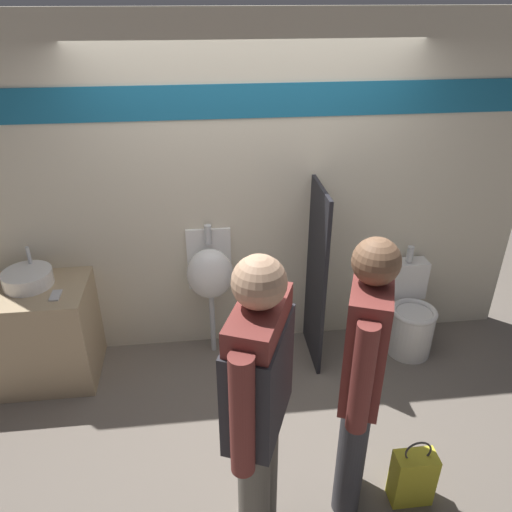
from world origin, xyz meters
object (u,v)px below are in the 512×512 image
at_px(person_in_vest, 259,397).
at_px(person_with_lanyard, 362,373).
at_px(urinal_near_counter, 210,273).
at_px(sink_basin, 28,278).
at_px(cell_phone, 56,295).
at_px(toilet, 410,317).
at_px(shopping_bag, 413,477).

height_order(person_in_vest, person_with_lanyard, person_in_vest).
height_order(urinal_near_counter, person_with_lanyard, person_with_lanyard).
bearing_deg(sink_basin, person_in_vest, -46.16).
height_order(cell_phone, urinal_near_counter, urinal_near_counter).
bearing_deg(cell_phone, toilet, 2.63).
relative_size(person_in_vest, shopping_bag, 3.72).
bearing_deg(person_with_lanyard, urinal_near_counter, 47.44).
bearing_deg(sink_basin, toilet, -1.01).
relative_size(toilet, shopping_bag, 1.81).
bearing_deg(person_in_vest, toilet, -21.54).
bearing_deg(shopping_bag, urinal_near_counter, 125.45).
bearing_deg(shopping_bag, sink_basin, 149.23).
bearing_deg(person_in_vest, cell_phone, 64.88).
xyz_separation_m(urinal_near_counter, toilet, (1.68, -0.17, -0.46)).
xyz_separation_m(toilet, shopping_bag, (-0.54, -1.44, -0.12)).
distance_m(sink_basin, shopping_bag, 3.00).
bearing_deg(sink_basin, cell_phone, -38.03).
relative_size(cell_phone, toilet, 0.16).
distance_m(person_in_vest, person_with_lanyard, 0.62).
distance_m(sink_basin, cell_phone, 0.30).
bearing_deg(person_with_lanyard, shopping_bag, -79.75).
distance_m(urinal_near_counter, person_with_lanyard, 1.73).
bearing_deg(urinal_near_counter, shopping_bag, -54.55).
bearing_deg(person_in_vest, sink_basin, 66.12).
bearing_deg(shopping_bag, cell_phone, 150.05).
relative_size(cell_phone, person_with_lanyard, 0.08).
xyz_separation_m(cell_phone, person_with_lanyard, (1.90, -1.24, 0.16)).
distance_m(cell_phone, shopping_bag, 2.70).
relative_size(cell_phone, shopping_bag, 0.28).
xyz_separation_m(toilet, person_with_lanyard, (-0.92, -1.37, 0.68)).
distance_m(toilet, person_with_lanyard, 1.78).
height_order(sink_basin, person_in_vest, person_in_vest).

